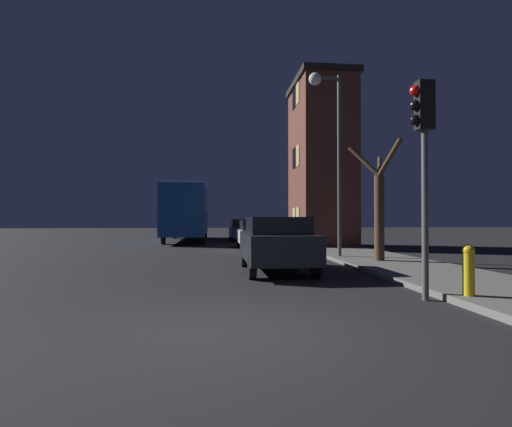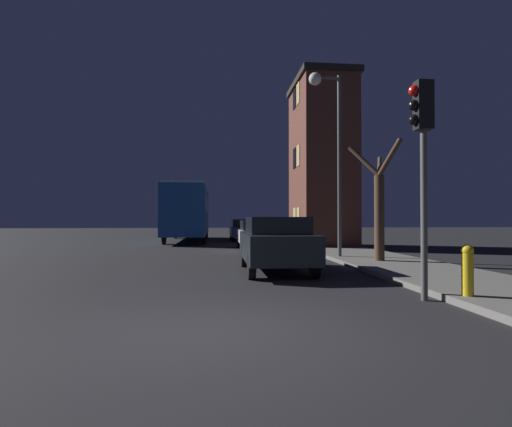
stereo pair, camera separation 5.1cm
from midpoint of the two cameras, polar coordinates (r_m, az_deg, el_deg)
ground_plane at (r=5.53m, az=-3.97°, el=-16.43°), size 120.00×120.00×0.00m
brick_building at (r=21.85m, az=9.42°, el=7.33°), size 2.96×4.76×8.81m
streetlamp at (r=15.09m, az=10.48°, el=12.05°), size 1.20×0.46×6.68m
traffic_light at (r=8.04m, az=22.79°, el=9.38°), size 0.43×0.24×4.03m
bare_tree at (r=13.66m, az=17.26°, el=1.15°), size 1.37×1.54×3.90m
bus at (r=27.12m, az=-9.60°, el=0.60°), size 2.51×10.65×3.57m
car_near_lane at (r=11.22m, az=2.97°, el=-4.19°), size 1.77×3.99×1.54m
car_mid_lane at (r=19.34m, az=0.17°, el=-2.94°), size 1.70×4.46×1.41m
car_far_lane at (r=27.47m, az=-1.81°, el=-2.29°), size 1.70×4.41×1.45m
fire_hydrant at (r=8.06m, az=28.13°, el=-6.98°), size 0.21×0.21×0.91m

